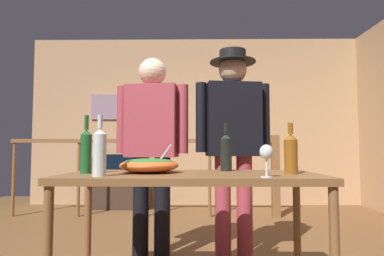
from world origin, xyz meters
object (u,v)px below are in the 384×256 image
(person_standing_right, at_px, (233,132))
(framed_picture, at_px, (107,107))
(salad_bowl, at_px, (149,165))
(flat_screen_tv, at_px, (121,164))
(mug_white, at_px, (88,165))
(wine_bottle_dark, at_px, (226,151))
(tv_console, at_px, (121,193))
(wine_bottle_clear, at_px, (100,151))
(wine_bottle_green, at_px, (86,150))
(stair_railing, at_px, (187,163))
(serving_table, at_px, (191,186))
(wine_bottle_amber, at_px, (291,153))
(wine_glass, at_px, (266,154))
(person_standing_left, at_px, (152,139))

(person_standing_right, bearing_deg, framed_picture, -63.09)
(salad_bowl, bearing_deg, flat_screen_tv, 106.33)
(mug_white, bearing_deg, wine_bottle_dark, 7.17)
(tv_console, bearing_deg, wine_bottle_clear, -78.99)
(wine_bottle_clear, bearing_deg, wine_bottle_dark, 31.24)
(framed_picture, bearing_deg, wine_bottle_clear, -75.15)
(wine_bottle_clear, bearing_deg, wine_bottle_green, 125.02)
(framed_picture, xyz_separation_m, salad_bowl, (1.18, -3.29, -0.79))
(tv_console, xyz_separation_m, mug_white, (0.47, -2.95, 0.57))
(wine_bottle_green, bearing_deg, stair_railing, 77.22)
(tv_console, distance_m, mug_white, 3.04)
(wine_bottle_dark, distance_m, person_standing_right, 0.51)
(flat_screen_tv, relative_size, serving_table, 0.30)
(wine_bottle_amber, bearing_deg, framed_picture, 121.07)
(person_standing_right, bearing_deg, stair_railing, -82.89)
(flat_screen_tv, height_order, wine_glass, wine_glass)
(mug_white, bearing_deg, stair_railing, 75.96)
(framed_picture, bearing_deg, wine_glass, -63.05)
(wine_bottle_clear, height_order, person_standing_left, person_standing_left)
(wine_bottle_amber, bearing_deg, tv_console, 119.22)
(stair_railing, relative_size, tv_console, 4.02)
(tv_console, relative_size, wine_bottle_green, 2.53)
(framed_picture, bearing_deg, mug_white, -76.53)
(stair_railing, xyz_separation_m, mug_white, (-0.57, -2.30, 0.10))
(salad_bowl, relative_size, mug_white, 3.24)
(tv_console, distance_m, flat_screen_tv, 0.45)
(stair_railing, relative_size, person_standing_right, 2.09)
(stair_railing, relative_size, wine_bottle_green, 10.18)
(salad_bowl, bearing_deg, wine_bottle_dark, 18.34)
(tv_console, relative_size, salad_bowl, 2.43)
(stair_railing, distance_m, salad_bowl, 2.36)
(flat_screen_tv, distance_m, serving_table, 3.23)
(wine_bottle_dark, xyz_separation_m, person_standing_left, (-0.57, 0.47, 0.10))
(flat_screen_tv, relative_size, person_standing_right, 0.27)
(wine_glass, bearing_deg, salad_bowl, 153.31)
(framed_picture, xyz_separation_m, person_standing_right, (1.78, -2.65, -0.55))
(person_standing_right, bearing_deg, wine_bottle_dark, 70.83)
(person_standing_left, bearing_deg, stair_railing, -91.13)
(flat_screen_tv, distance_m, mug_white, 2.95)
(tv_console, relative_size, flat_screen_tv, 1.92)
(wine_bottle_green, bearing_deg, wine_bottle_amber, -1.12)
(salad_bowl, xyz_separation_m, wine_bottle_amber, (0.86, -0.10, 0.07))
(salad_bowl, distance_m, wine_bottle_clear, 0.37)
(tv_console, relative_size, person_standing_left, 0.54)
(serving_table, height_order, wine_glass, wine_glass)
(wine_bottle_amber, relative_size, mug_white, 2.67)
(flat_screen_tv, distance_m, wine_bottle_dark, 3.12)
(tv_console, relative_size, wine_bottle_clear, 2.68)
(stair_railing, bearing_deg, salad_bowl, -94.19)
(serving_table, height_order, wine_bottle_amber, wine_bottle_amber)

